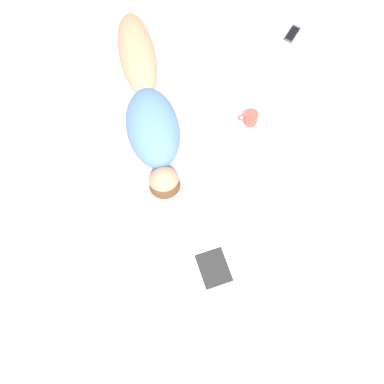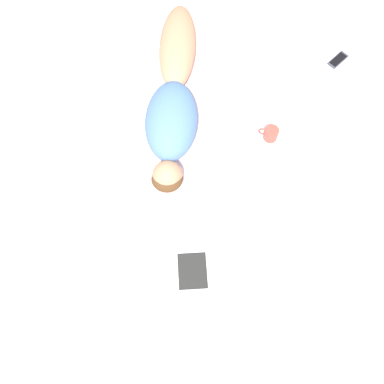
{
  "view_description": "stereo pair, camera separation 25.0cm",
  "coord_description": "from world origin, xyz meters",
  "px_view_note": "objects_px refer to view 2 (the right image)",
  "views": [
    {
      "loc": [
        -0.13,
        1.17,
        2.97
      ],
      "look_at": [
        -0.1,
        0.22,
        0.65
      ],
      "focal_mm": 42.0,
      "sensor_mm": 36.0,
      "label": 1
    },
    {
      "loc": [
        -0.38,
        1.13,
        2.97
      ],
      "look_at": [
        -0.1,
        0.22,
        0.65
      ],
      "focal_mm": 42.0,
      "sensor_mm": 36.0,
      "label": 2
    }
  ],
  "objects_px": {
    "person": "(173,98)",
    "coffee_mug": "(271,134)",
    "cell_phone": "(338,60)",
    "open_magazine": "(214,270)"
  },
  "relations": [
    {
      "from": "person",
      "to": "coffee_mug",
      "type": "relative_size",
      "value": 11.28
    },
    {
      "from": "person",
      "to": "coffee_mug",
      "type": "bearing_deg",
      "value": 162.44
    },
    {
      "from": "person",
      "to": "cell_phone",
      "type": "distance_m",
      "value": 1.12
    },
    {
      "from": "coffee_mug",
      "to": "person",
      "type": "bearing_deg",
      "value": -3.36
    },
    {
      "from": "open_magazine",
      "to": "cell_phone",
      "type": "bearing_deg",
      "value": -124.67
    },
    {
      "from": "person",
      "to": "open_magazine",
      "type": "xyz_separation_m",
      "value": [
        -0.52,
        0.91,
        -0.09
      ]
    },
    {
      "from": "person",
      "to": "open_magazine",
      "type": "relative_size",
      "value": 2.5
    },
    {
      "from": "open_magazine",
      "to": "coffee_mug",
      "type": "xyz_separation_m",
      "value": [
        -0.1,
        -0.87,
        0.04
      ]
    },
    {
      "from": "open_magazine",
      "to": "coffee_mug",
      "type": "height_order",
      "value": "coffee_mug"
    },
    {
      "from": "open_magazine",
      "to": "coffee_mug",
      "type": "bearing_deg",
      "value": -117.03
    }
  ]
}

